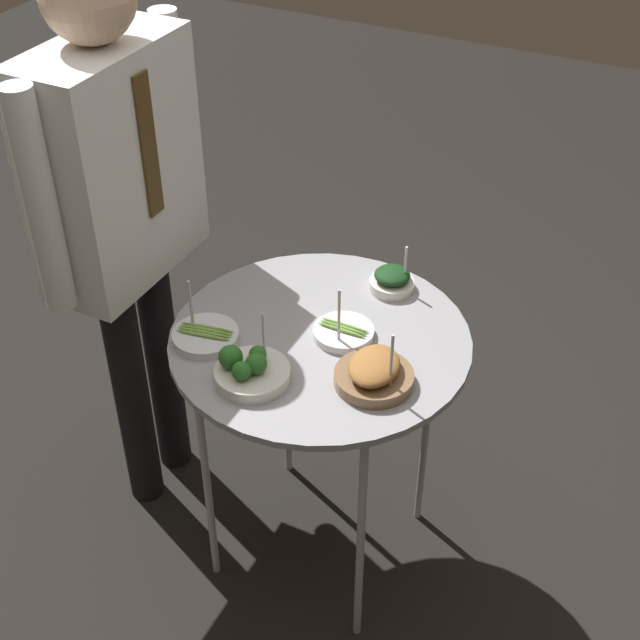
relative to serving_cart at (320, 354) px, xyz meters
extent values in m
plane|color=black|center=(0.00, 0.00, -0.71)|extent=(8.00, 8.00, 0.00)
cylinder|color=#939399|center=(0.00, 0.00, 0.04)|extent=(0.72, 0.72, 0.02)
cylinder|color=#B7B7BC|center=(0.22, -0.22, -0.34)|extent=(0.02, 0.02, 0.74)
cylinder|color=#B7B7BC|center=(-0.22, -0.22, -0.34)|extent=(0.02, 0.02, 0.74)
cylinder|color=#B7B7BC|center=(0.22, 0.22, -0.34)|extent=(0.02, 0.02, 0.74)
cylinder|color=#B7B7BC|center=(-0.22, 0.22, -0.34)|extent=(0.02, 0.02, 0.74)
cylinder|color=silver|center=(-0.20, 0.07, 0.07)|extent=(0.17, 0.17, 0.03)
sphere|color=#2D7028|center=(-0.17, 0.07, 0.10)|extent=(0.04, 0.04, 0.04)
sphere|color=#2D7028|center=(-0.21, 0.11, 0.11)|extent=(0.05, 0.05, 0.05)
sphere|color=#2D7028|center=(-0.24, 0.07, 0.10)|extent=(0.04, 0.04, 0.04)
sphere|color=#2D7028|center=(-0.21, 0.05, 0.11)|extent=(0.05, 0.05, 0.05)
cylinder|color=silver|center=(-0.16, 0.06, 0.13)|extent=(0.01, 0.01, 0.15)
cylinder|color=silver|center=(0.03, -0.05, 0.06)|extent=(0.15, 0.15, 0.02)
ellipsoid|color=olive|center=(0.04, -0.05, 0.08)|extent=(0.01, 0.12, 0.01)
ellipsoid|color=olive|center=(0.03, -0.05, 0.08)|extent=(0.01, 0.12, 0.01)
ellipsoid|color=olive|center=(0.02, -0.05, 0.08)|extent=(0.01, 0.12, 0.01)
cylinder|color=silver|center=(-0.01, -0.05, 0.13)|extent=(0.01, 0.01, 0.16)
cylinder|color=brown|center=(-0.09, -0.18, 0.07)|extent=(0.18, 0.18, 0.03)
ellipsoid|color=#93602D|center=(-0.09, -0.18, 0.10)|extent=(0.16, 0.12, 0.04)
cylinder|color=silver|center=(-0.11, -0.23, 0.14)|extent=(0.01, 0.01, 0.16)
cylinder|color=silver|center=(-0.13, 0.23, 0.06)|extent=(0.16, 0.16, 0.02)
ellipsoid|color=#7AA847|center=(-0.11, 0.24, 0.08)|extent=(0.03, 0.13, 0.01)
ellipsoid|color=#7AA847|center=(-0.13, 0.24, 0.08)|extent=(0.03, 0.13, 0.01)
ellipsoid|color=#7AA847|center=(-0.14, 0.23, 0.08)|extent=(0.03, 0.13, 0.01)
ellipsoid|color=#7AA847|center=(-0.15, 0.23, 0.08)|extent=(0.03, 0.13, 0.01)
cylinder|color=silver|center=(-0.12, 0.28, 0.13)|extent=(0.01, 0.01, 0.15)
cylinder|color=silver|center=(0.25, -0.08, 0.07)|extent=(0.11, 0.11, 0.03)
ellipsoid|color=#143816|center=(0.25, -0.08, 0.09)|extent=(0.09, 0.09, 0.03)
cylinder|color=silver|center=(0.26, -0.11, 0.12)|extent=(0.01, 0.01, 0.13)
cylinder|color=black|center=(-0.06, 0.56, -0.32)|extent=(0.10, 0.10, 0.78)
cylinder|color=black|center=(0.10, 0.56, -0.32)|extent=(0.10, 0.10, 0.78)
cube|color=silver|center=(0.02, 0.56, 0.37)|extent=(0.44, 0.21, 0.58)
cube|color=#4C3819|center=(0.02, 0.45, 0.44)|extent=(0.05, 0.01, 0.35)
cylinder|color=silver|center=(-0.24, 0.56, 0.39)|extent=(0.07, 0.07, 0.54)
cylinder|color=silver|center=(0.27, 0.56, 0.39)|extent=(0.07, 0.07, 0.54)
camera|label=1|loc=(-1.47, -0.73, 1.37)|focal=50.00mm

